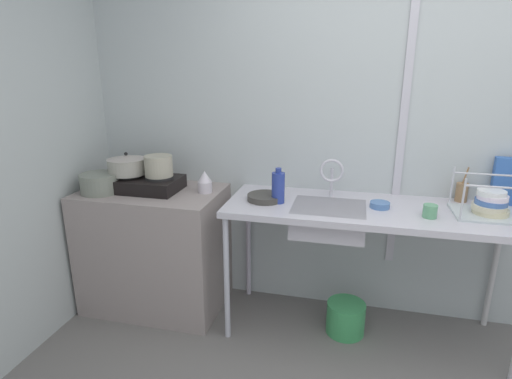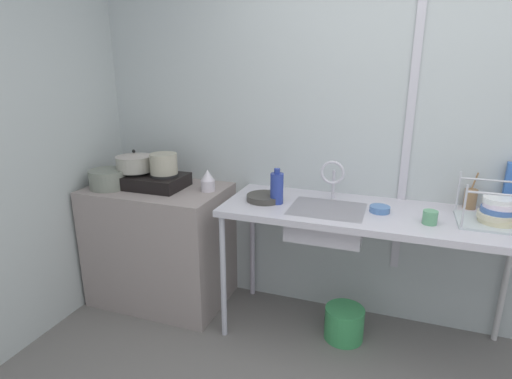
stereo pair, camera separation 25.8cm
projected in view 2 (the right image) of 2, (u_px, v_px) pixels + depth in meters
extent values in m
cube|color=#ACB4B4|center=(418.00, 131.00, 2.54)|extent=(5.21, 0.10, 2.63)
cube|color=#BAB7C1|center=(411.00, 111.00, 2.46)|extent=(0.05, 0.01, 2.10)
cube|color=gray|center=(161.00, 244.00, 3.01)|extent=(0.96, 0.62, 0.88)
cube|color=#BAB7C1|center=(368.00, 214.00, 2.42)|extent=(1.75, 0.62, 0.04)
cylinder|color=#B5B4C1|center=(223.00, 278.00, 2.57)|extent=(0.04, 0.04, 0.84)
cylinder|color=#BCB3C5|center=(253.00, 244.00, 3.06)|extent=(0.04, 0.04, 0.84)
cylinder|color=#BEBCBC|center=(505.00, 282.00, 2.52)|extent=(0.04, 0.04, 0.84)
cube|color=black|center=(150.00, 181.00, 2.89)|extent=(0.50, 0.32, 0.09)
cylinder|color=black|center=(135.00, 172.00, 2.91)|extent=(0.19, 0.19, 0.02)
cylinder|color=black|center=(164.00, 175.00, 2.83)|extent=(0.19, 0.19, 0.02)
cylinder|color=#9C998C|center=(135.00, 163.00, 2.89)|extent=(0.26, 0.26, 0.11)
cone|color=#A79C94|center=(134.00, 154.00, 2.87)|extent=(0.26, 0.26, 0.02)
sphere|color=black|center=(134.00, 151.00, 2.87)|extent=(0.02, 0.02, 0.02)
cylinder|color=#A59F8A|center=(164.00, 164.00, 2.81)|extent=(0.19, 0.19, 0.14)
cylinder|color=slate|center=(109.00, 179.00, 2.86)|extent=(0.26, 0.26, 0.13)
cylinder|color=silver|center=(208.00, 186.00, 2.79)|extent=(0.10, 0.10, 0.08)
cone|color=silver|center=(208.00, 175.00, 2.77)|extent=(0.09, 0.09, 0.07)
cube|color=#BAB7C1|center=(326.00, 222.00, 2.47)|extent=(0.44, 0.37, 0.17)
cylinder|color=#BAB7C1|center=(333.00, 184.00, 2.62)|extent=(0.02, 0.02, 0.19)
torus|color=#BAB7C1|center=(332.00, 173.00, 2.53)|extent=(0.15, 0.02, 0.15)
cylinder|color=#3A3833|center=(265.00, 198.00, 2.60)|extent=(0.23, 0.23, 0.04)
cylinder|color=#B6B7BE|center=(464.00, 207.00, 2.11)|extent=(0.01, 0.01, 0.25)
cylinder|color=#B6B7BE|center=(458.00, 192.00, 2.36)|extent=(0.01, 0.01, 0.25)
cylinder|color=#B6B7BE|center=(507.00, 195.00, 2.02)|extent=(0.36, 0.01, 0.01)
cylinder|color=#B6B7BE|center=(496.00, 181.00, 2.28)|extent=(0.36, 0.01, 0.01)
cube|color=#B4BFC2|center=(495.00, 223.00, 2.21)|extent=(0.38, 0.30, 0.01)
cylinder|color=beige|center=(497.00, 219.00, 2.20)|extent=(0.19, 0.19, 0.03)
cylinder|color=beige|center=(495.00, 215.00, 2.19)|extent=(0.18, 0.18, 0.03)
cylinder|color=#4368AB|center=(498.00, 210.00, 2.19)|extent=(0.17, 0.17, 0.03)
cylinder|color=white|center=(500.00, 205.00, 2.18)|extent=(0.16, 0.16, 0.03)
cylinder|color=white|center=(499.00, 200.00, 2.18)|extent=(0.15, 0.15, 0.03)
cylinder|color=#5A9A6E|center=(430.00, 217.00, 2.20)|extent=(0.08, 0.08, 0.08)
cylinder|color=#4B72AD|center=(380.00, 209.00, 2.39)|extent=(0.12, 0.12, 0.04)
cylinder|color=navy|center=(277.00, 188.00, 2.52)|extent=(0.08, 0.08, 0.19)
cylinder|color=navy|center=(277.00, 171.00, 2.49)|extent=(0.04, 0.04, 0.03)
cylinder|color=#8F6D4A|center=(470.00, 199.00, 2.44)|extent=(0.07, 0.07, 0.12)
cylinder|color=olive|center=(472.00, 188.00, 2.42)|extent=(0.06, 0.04, 0.18)
cylinder|color=#399353|center=(344.00, 323.00, 2.63)|extent=(0.25, 0.25, 0.21)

